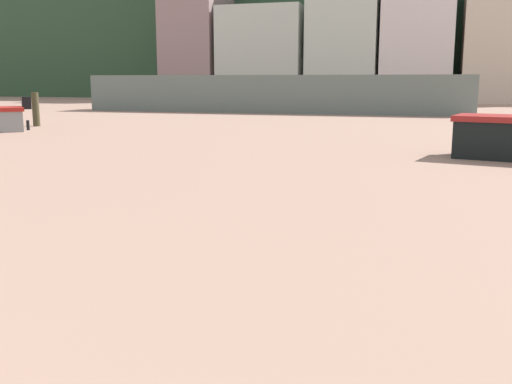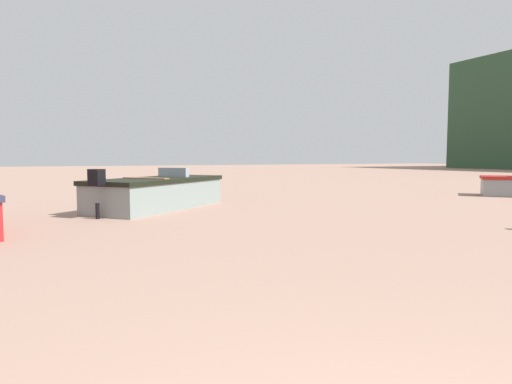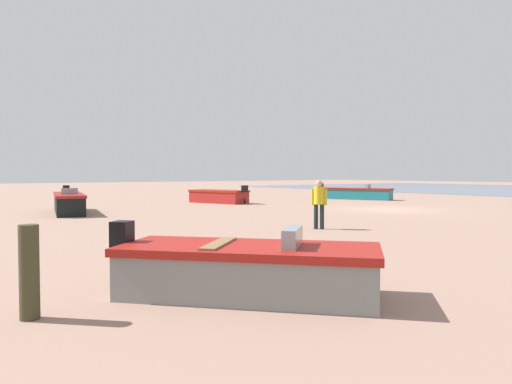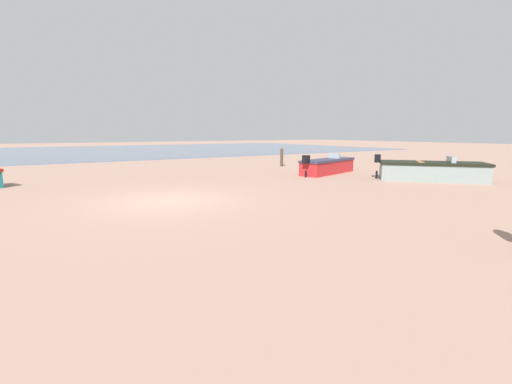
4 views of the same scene
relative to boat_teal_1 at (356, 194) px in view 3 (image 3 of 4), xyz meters
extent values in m
plane|color=#9F7A69|center=(-7.49, 5.90, -0.41)|extent=(160.00, 160.00, 0.00)
cube|color=#1F717B|center=(-0.01, -0.01, -0.07)|extent=(5.01, 2.94, 0.68)
cube|color=maroon|center=(-0.01, -0.01, 0.33)|extent=(5.14, 3.05, 0.12)
cube|color=black|center=(2.44, 1.01, 0.51)|extent=(0.38, 0.40, 0.40)
cylinder|color=black|center=(2.44, 1.01, -0.24)|extent=(0.13, 0.13, 0.34)
cube|color=#8C9EA8|center=(-0.82, -0.34, 0.53)|extent=(0.44, 0.70, 0.28)
cube|color=#B12423|center=(2.19, 9.97, -0.07)|extent=(3.99, 2.40, 0.68)
cube|color=#9D2511|center=(2.19, 9.97, 0.33)|extent=(4.11, 2.51, 0.12)
cube|color=black|center=(0.22, 9.37, 0.51)|extent=(0.36, 0.39, 0.40)
cylinder|color=black|center=(0.22, 9.37, -0.24)|extent=(0.13, 0.13, 0.34)
cube|color=gray|center=(-17.58, 21.70, -0.09)|extent=(3.76, 3.58, 0.65)
cube|color=#A31D17|center=(-17.58, 21.70, 0.30)|extent=(3.88, 3.71, 0.12)
cube|color=black|center=(-16.05, 23.07, 0.48)|extent=(0.42, 0.43, 0.40)
cylinder|color=black|center=(-16.05, 23.07, -0.25)|extent=(0.14, 0.14, 0.32)
cube|color=#8C9EA8|center=(-18.07, 21.27, 0.50)|extent=(0.73, 0.78, 0.28)
cube|color=olive|center=(-17.23, 22.02, 0.35)|extent=(1.00, 1.08, 0.08)
cube|color=black|center=(-0.18, 19.60, -0.02)|extent=(5.28, 2.26, 0.78)
cube|color=maroon|center=(-0.18, 19.60, 0.43)|extent=(5.39, 2.36, 0.12)
cube|color=black|center=(2.51, 18.99, 0.61)|extent=(0.34, 0.37, 0.40)
cylinder|color=black|center=(2.51, 18.99, -0.22)|extent=(0.12, 0.12, 0.39)
cube|color=#8C9EA8|center=(-1.06, 19.80, 0.63)|extent=(0.35, 0.72, 0.28)
cylinder|color=#403C26|center=(-16.86, 24.59, 0.19)|extent=(0.24, 0.24, 1.20)
cylinder|color=black|center=(-11.69, 14.80, 0.00)|extent=(0.20, 0.20, 0.82)
cylinder|color=black|center=(-11.84, 14.67, 0.00)|extent=(0.20, 0.20, 0.82)
cylinder|color=gold|center=(-11.77, 14.74, 0.70)|extent=(0.48, 0.48, 0.58)
cylinder|color=gold|center=(-11.59, 14.88, 0.66)|extent=(0.13, 0.13, 0.54)
cylinder|color=gold|center=(-11.94, 14.60, 0.66)|extent=(0.13, 0.13, 0.54)
sphere|color=tan|center=(-11.77, 14.74, 1.10)|extent=(0.31, 0.31, 0.22)
camera|label=1|loc=(-3.17, 6.57, 1.23)|focal=41.42mm
camera|label=2|loc=(-6.83, 4.89, 1.10)|focal=31.12mm
camera|label=3|loc=(-23.45, 25.87, 1.43)|focal=34.14mm
camera|label=4|loc=(-3.95, 17.14, 1.86)|focal=23.94mm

